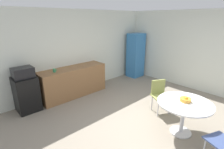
{
  "coord_description": "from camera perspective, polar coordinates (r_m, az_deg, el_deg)",
  "views": [
    {
      "loc": [
        -2.8,
        -1.81,
        2.35
      ],
      "look_at": [
        0.03,
        1.25,
        0.95
      ],
      "focal_mm": 27.27,
      "sensor_mm": 36.0,
      "label": 1
    }
  ],
  "objects": [
    {
      "name": "microwave",
      "position": [
        4.77,
        -27.73,
        0.57
      ],
      "size": [
        0.48,
        0.38,
        0.26
      ],
      "primitive_type": "cube",
      "color": "black",
      "rests_on": "mini_fridge"
    },
    {
      "name": "chair_olive",
      "position": [
        4.56,
        15.66,
        -5.75
      ],
      "size": [
        0.57,
        0.57,
        0.83
      ],
      "color": "silver",
      "rests_on": "ground_plane"
    },
    {
      "name": "fruit_bowl",
      "position": [
        3.8,
        23.42,
        -7.67
      ],
      "size": [
        0.22,
        0.22,
        0.11
      ],
      "color": "gold",
      "rests_on": "round_table"
    },
    {
      "name": "wall_side_right",
      "position": [
        6.16,
        29.61,
        6.36
      ],
      "size": [
        0.1,
        6.0,
        2.6
      ],
      "primitive_type": "cube",
      "color": "silver",
      "rests_on": "ground_plane"
    },
    {
      "name": "ground_plane",
      "position": [
        4.08,
        12.22,
        -17.11
      ],
      "size": [
        6.0,
        6.0,
        0.0
      ],
      "primitive_type": "plane",
      "color": "gray"
    },
    {
      "name": "counter_block",
      "position": [
        5.45,
        -12.76,
        -2.31
      ],
      "size": [
        2.08,
        0.6,
        0.9
      ],
      "primitive_type": "cube",
      "color": "brown",
      "rests_on": "ground_plane"
    },
    {
      "name": "wall_back",
      "position": [
        5.66,
        -12.49,
        7.46
      ],
      "size": [
        6.0,
        0.1,
        2.6
      ],
      "primitive_type": "cube",
      "color": "silver",
      "rests_on": "ground_plane"
    },
    {
      "name": "round_table",
      "position": [
        3.83,
        23.0,
        -10.37
      ],
      "size": [
        1.09,
        1.09,
        0.72
      ],
      "color": "silver",
      "rests_on": "ground_plane"
    },
    {
      "name": "mini_fridge",
      "position": [
        4.97,
        -26.71,
        -5.91
      ],
      "size": [
        0.54,
        0.54,
        0.92
      ],
      "primitive_type": "cube",
      "color": "black",
      "rests_on": "ground_plane"
    },
    {
      "name": "mug_white",
      "position": [
        5.0,
        -18.75,
        1.29
      ],
      "size": [
        0.13,
        0.08,
        0.09
      ],
      "color": "#338C59",
      "rests_on": "counter_block"
    },
    {
      "name": "locker_cabinet",
      "position": [
        7.05,
        7.9,
        6.38
      ],
      "size": [
        0.6,
        0.5,
        1.76
      ],
      "primitive_type": "cube",
      "color": "#3372B2",
      "rests_on": "ground_plane"
    }
  ]
}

